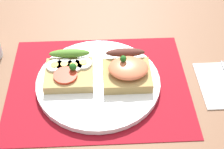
# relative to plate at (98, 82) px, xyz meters

# --- Properties ---
(ground_plane) EXTENTS (1.20, 0.90, 0.03)m
(ground_plane) POSITION_rel_plate_xyz_m (0.00, 0.00, -0.03)
(ground_plane) COLOR brown
(placemat) EXTENTS (0.39, 0.31, 0.00)m
(placemat) POSITION_rel_plate_xyz_m (0.00, 0.00, -0.01)
(placemat) COLOR maroon
(placemat) RESTS_ON ground_plane
(plate) EXTENTS (0.27, 0.27, 0.01)m
(plate) POSITION_rel_plate_xyz_m (0.00, 0.00, 0.00)
(plate) COLOR white
(plate) RESTS_ON placemat
(sandwich_egg_tomato) EXTENTS (0.10, 0.11, 0.04)m
(sandwich_egg_tomato) POSITION_rel_plate_xyz_m (-0.06, 0.02, 0.02)
(sandwich_egg_tomato) COLOR tan
(sandwich_egg_tomato) RESTS_ON plate
(sandwich_salmon) EXTENTS (0.10, 0.10, 0.06)m
(sandwich_salmon) POSITION_rel_plate_xyz_m (0.06, 0.01, 0.03)
(sandwich_salmon) COLOR tan
(sandwich_salmon) RESTS_ON plate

